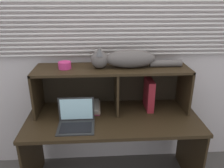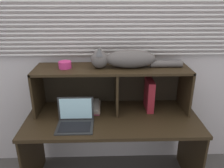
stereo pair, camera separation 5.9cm
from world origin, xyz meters
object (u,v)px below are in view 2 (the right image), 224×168
Objects in this scene: laptop at (75,120)px; book_stack at (90,107)px; cat at (125,59)px; binder_upright at (149,95)px; small_basket at (65,65)px.

book_stack is (0.11, 0.27, -0.02)m from laptop.
cat is at bearing 32.45° from laptop.
small_basket is (-0.76, 0.00, 0.30)m from binder_upright.
cat reaches higher than small_basket.
small_basket is (-0.10, 0.27, 0.40)m from laptop.
book_stack is at bearing 68.83° from laptop.
book_stack is at bearing -0.25° from small_basket.
binder_upright is 0.82m from small_basket.
cat is 0.57m from book_stack.
book_stack is at bearing -179.91° from binder_upright.
cat is at bearing 0.00° from small_basket.
cat is 0.42m from binder_upright.
cat is 7.28× the size of small_basket.
laptop is at bearing -157.65° from binder_upright.
small_basket reaches higher than laptop.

